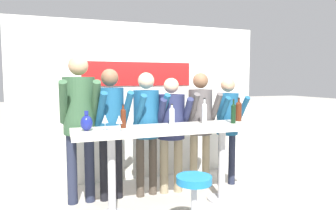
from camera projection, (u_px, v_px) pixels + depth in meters
name	position (u px, v px, depth m)	size (l,w,h in m)	color
ground_plane	(170.00, 208.00, 3.66)	(40.00, 40.00, 0.00)	#B2ADA3
back_wall	(143.00, 101.00, 4.73)	(3.88, 0.12, 2.43)	silver
tasting_table	(170.00, 140.00, 3.59)	(2.28, 0.57, 1.01)	silver
bar_stool	(194.00, 197.00, 2.93)	(0.37, 0.37, 0.63)	#B2B2B7
person_far_left	(79.00, 113.00, 3.71)	(0.47, 0.58, 1.86)	#23283D
person_left	(111.00, 119.00, 3.83)	(0.46, 0.57, 1.70)	black
person_center_left	(147.00, 120.00, 3.97)	(0.45, 0.55, 1.66)	#473D33
person_center	(171.00, 123.00, 4.08)	(0.47, 0.55, 1.59)	gray
person_center_right	(200.00, 117.00, 4.22)	(0.43, 0.54, 1.66)	gray
person_right	(228.00, 119.00, 4.38)	(0.39, 0.50, 1.59)	#23283D
wine_bottle_0	(204.00, 112.00, 3.78)	(0.06, 0.06, 0.33)	#B7BCC1
wine_bottle_1	(233.00, 112.00, 3.82)	(0.06, 0.06, 0.31)	black
wine_bottle_2	(239.00, 110.00, 4.03)	(0.08, 0.08, 0.32)	#4C1E0F
wine_bottle_3	(123.00, 117.00, 3.46)	(0.06, 0.06, 0.27)	#4C1E0F
wine_bottle_4	(172.00, 115.00, 3.68)	(0.07, 0.07, 0.26)	#B7BCC1
wine_glass_0	(105.00, 119.00, 3.27)	(0.07, 0.07, 0.18)	silver
wine_glass_1	(119.00, 120.00, 3.22)	(0.07, 0.07, 0.18)	silver
decorative_vase	(87.00, 123.00, 3.27)	(0.13, 0.13, 0.22)	navy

